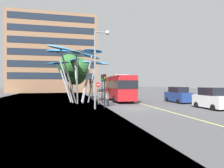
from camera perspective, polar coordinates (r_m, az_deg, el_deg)
ground at (r=20.64m, az=5.01°, el=-7.17°), size 120.00×240.00×0.10m
red_bus at (r=29.51m, az=2.05°, el=-0.75°), size 3.19×10.62×3.85m
leaf_sculpture at (r=26.78m, az=-10.30°, el=7.12°), size 9.03×9.71×7.21m
traffic_light_kerb_near at (r=20.78m, az=-2.16°, el=0.18°), size 0.28×0.42×3.57m
traffic_light_kerb_far at (r=26.03m, az=-2.86°, el=0.45°), size 0.28×0.42×3.75m
traffic_light_island_mid at (r=31.39m, az=-5.74°, el=0.08°), size 0.28×0.42×3.48m
traffic_light_opposite at (r=34.93m, az=-6.33°, el=-0.12°), size 0.28×0.42×3.30m
car_parked_near at (r=22.58m, az=26.75°, el=-3.86°), size 1.91×3.98×2.17m
car_parked_mid at (r=28.23m, az=18.54°, el=-3.07°), size 1.94×4.55×2.11m
street_lamp at (r=20.18m, az=-3.96°, el=7.20°), size 1.60×0.44×7.99m
tree_pavement_near at (r=33.11m, az=-10.78°, el=4.34°), size 5.08×4.73×7.26m
pedestrian at (r=22.33m, az=-1.29°, el=-4.24°), size 0.34×0.34×1.73m
no_entry_sign at (r=24.50m, az=-3.98°, el=-1.65°), size 0.60×0.12×2.73m
backdrop_building at (r=62.37m, az=-16.37°, el=8.05°), size 24.28×11.59×22.22m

